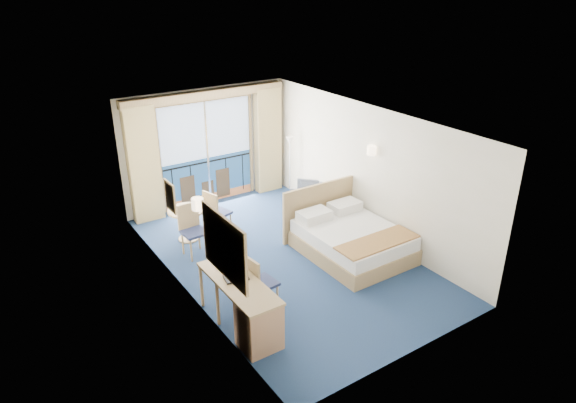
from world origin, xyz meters
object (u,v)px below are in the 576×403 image
at_px(armchair, 308,197).
at_px(desk, 254,317).
at_px(round_table, 187,217).
at_px(table_chair_b, 192,227).
at_px(desk_chair, 258,280).
at_px(bed, 350,238).
at_px(floor_lamp, 290,152).
at_px(table_chair_a, 215,211).
at_px(nightstand, 334,210).

bearing_deg(armchair, desk, 3.36).
bearing_deg(round_table, table_chair_b, -103.90).
bearing_deg(desk_chair, round_table, -6.48).
relative_size(armchair, desk, 0.42).
bearing_deg(desk, desk_chair, 55.84).
bearing_deg(bed, armchair, 76.64).
bearing_deg(armchair, round_table, -45.56).
relative_size(desk, round_table, 2.28).
relative_size(floor_lamp, table_chair_a, 1.52).
relative_size(bed, armchair, 2.97).
height_order(bed, nightstand, bed).
relative_size(floor_lamp, table_chair_b, 1.47).
bearing_deg(floor_lamp, table_chair_a, -160.66).
bearing_deg(nightstand, desk, -143.93).
distance_m(desk, desk_chair, 0.78).
bearing_deg(nightstand, table_chair_a, 161.16).
bearing_deg(desk_chair, table_chair_a, -18.16).
relative_size(desk_chair, table_chair_b, 0.98).
bearing_deg(desk_chair, floor_lamp, -45.73).
xyz_separation_m(nightstand, desk_chair, (-3.05, -1.90, 0.31)).
distance_m(bed, table_chair_b, 3.04).
xyz_separation_m(floor_lamp, desk_chair, (-3.02, -3.57, -0.58)).
distance_m(desk, round_table, 3.55).
distance_m(bed, table_chair_a, 2.80).
relative_size(nightstand, armchair, 0.71).
xyz_separation_m(desk, table_chair_b, (0.34, 2.93, 0.13)).
height_order(round_table, table_chair_a, table_chair_a).
bearing_deg(bed, round_table, 136.50).
bearing_deg(round_table, floor_lamp, 13.17).
distance_m(desk, table_chair_a, 3.53).
relative_size(bed, desk, 1.25).
distance_m(bed, armchair, 2.10).
xyz_separation_m(table_chair_a, table_chair_b, (-0.71, -0.44, 0.02)).
relative_size(armchair, table_chair_a, 0.72).
height_order(nightstand, armchair, armchair).
height_order(bed, floor_lamp, floor_lamp).
xyz_separation_m(nightstand, table_chair_b, (-3.15, 0.39, 0.32)).
xyz_separation_m(floor_lamp, round_table, (-2.97, -0.70, -0.63)).
xyz_separation_m(nightstand, round_table, (-3.00, 0.98, 0.25)).
distance_m(nightstand, floor_lamp, 1.90).
height_order(floor_lamp, desk, floor_lamp).
bearing_deg(table_chair_a, bed, -155.89).
bearing_deg(round_table, nightstand, -18.11).
xyz_separation_m(bed, desk_chair, (-2.43, -0.62, 0.25)).
relative_size(nightstand, desk, 0.30).
xyz_separation_m(bed, floor_lamp, (0.59, 2.96, 0.82)).
bearing_deg(armchair, nightstand, 58.81).
xyz_separation_m(desk_chair, table_chair_a, (0.61, 2.73, -0.01)).
relative_size(round_table, table_chair_b, 0.73).
height_order(nightstand, round_table, round_table).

